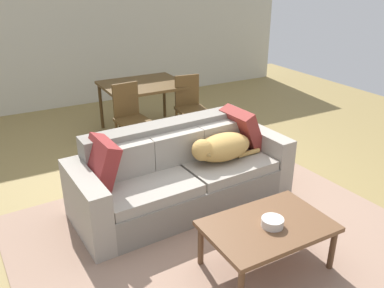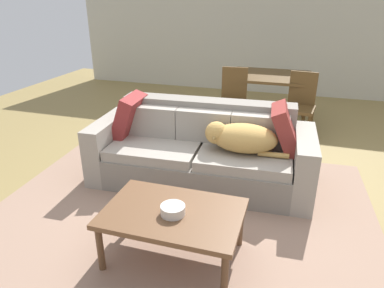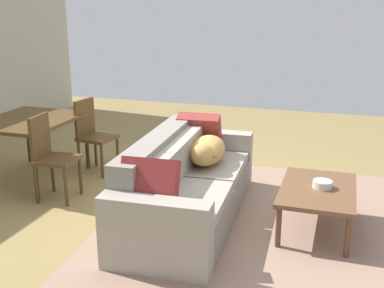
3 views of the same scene
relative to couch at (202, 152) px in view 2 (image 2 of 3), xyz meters
name	(u,v)px [view 2 (image 2 of 3)]	position (x,y,z in m)	size (l,w,h in m)	color
ground_plane	(225,185)	(0.28, -0.05, -0.32)	(10.00, 10.00, 0.00)	olive
back_partition	(272,23)	(0.28, 3.95, 1.03)	(8.00, 0.12, 2.70)	beige
area_rug	(175,225)	(0.00, -0.88, -0.32)	(3.49, 3.19, 0.01)	#9C7A65
couch	(202,152)	(0.00, 0.00, 0.00)	(2.31, 1.01, 0.82)	gray
dog_on_left_cushion	(240,138)	(0.41, -0.10, 0.26)	(0.82, 0.40, 0.29)	tan
throw_pillow_by_left_arm	(129,116)	(-0.84, 0.01, 0.32)	(0.15, 0.46, 0.46)	maroon
throw_pillow_by_right_arm	(286,129)	(0.83, 0.10, 0.32)	(0.14, 0.47, 0.47)	maroon
coffee_table	(173,216)	(0.13, -1.25, 0.05)	(1.01, 0.67, 0.42)	brown
bowl_on_coffee_table	(173,210)	(0.15, -1.29, 0.13)	(0.18, 0.18, 0.07)	silver
dining_table	(270,79)	(0.48, 2.10, 0.36)	(1.18, 0.98, 0.75)	#50371A
dining_chair_near_left	(233,98)	(0.03, 1.52, 0.19)	(0.43, 0.43, 0.92)	#50371A
dining_chair_near_right	(300,103)	(0.94, 1.53, 0.19)	(0.45, 0.45, 0.92)	#50371A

